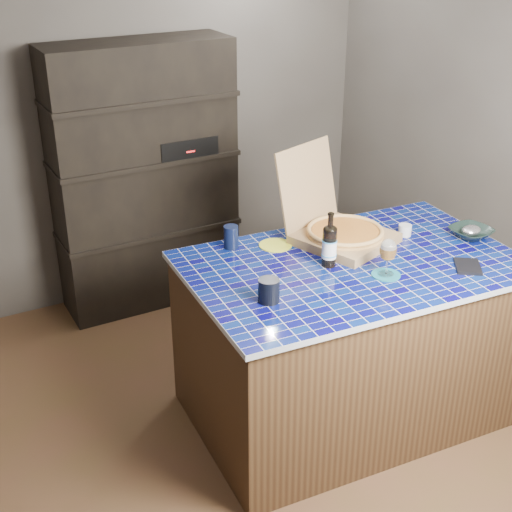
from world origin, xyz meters
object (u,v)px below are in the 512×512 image
kitchen_island (348,339)px  mead_bottle (329,245)px  pizza_box (341,230)px  dvd_case (468,266)px  bowl (471,233)px  wine_glass (388,251)px

kitchen_island → mead_bottle: bearing=169.7°
kitchen_island → pizza_box: bearing=74.3°
dvd_case → bowl: (0.27, 0.27, 0.02)m
mead_bottle → bowl: (0.87, -0.09, -0.09)m
mead_bottle → bowl: bearing=-5.7°
kitchen_island → bowl: size_ratio=8.03×
pizza_box → mead_bottle: size_ratio=2.29×
pizza_box → dvd_case: (0.38, -0.56, -0.06)m
bowl → kitchen_island: bearing=175.8°
kitchen_island → pizza_box: (0.09, 0.24, 0.53)m
kitchen_island → wine_glass: size_ratio=9.27×
wine_glass → pizza_box: bearing=86.0°
pizza_box → bowl: (0.65, -0.30, -0.04)m
kitchen_island → mead_bottle: mead_bottle is taller
wine_glass → dvd_case: (0.41, -0.13, -0.13)m
kitchen_island → bowl: (0.74, -0.05, 0.49)m
dvd_case → bowl: bowl is taller
kitchen_island → dvd_case: 0.73m
mead_bottle → wine_glass: size_ratio=1.52×
mead_bottle → wine_glass: (0.19, -0.22, 0.02)m
mead_bottle → bowl: mead_bottle is taller
pizza_box → wine_glass: size_ratio=3.47×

